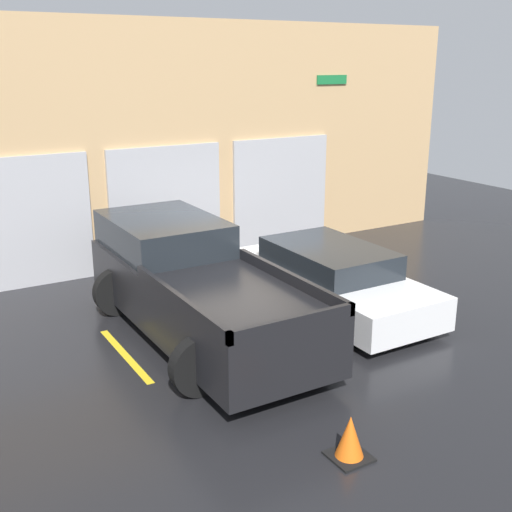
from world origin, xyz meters
name	(u,v)px	position (x,y,z in m)	size (l,w,h in m)	color
ground_plane	(238,301)	(0.00, 0.00, 0.00)	(28.00, 28.00, 0.00)	black
shophouse_building	(166,146)	(-0.01, 3.29, 2.65)	(15.80, 0.68, 5.38)	tan
pickup_truck	(193,285)	(-1.36, -0.88, 0.85)	(2.61, 5.58, 1.77)	black
sedan_white	(331,278)	(1.36, -1.14, 0.57)	(2.27, 4.45, 1.19)	white
parking_stripe_far_left	(125,355)	(-2.72, -1.17, 0.00)	(0.12, 2.20, 0.01)	gold
parking_stripe_left	(270,321)	(0.00, -1.17, 0.00)	(0.12, 2.20, 0.01)	gold
parking_stripe_centre	(385,294)	(2.72, -1.17, 0.00)	(0.12, 2.20, 0.01)	gold
traffic_cone	(350,439)	(-1.38, -5.16, 0.25)	(0.47, 0.47, 0.55)	black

